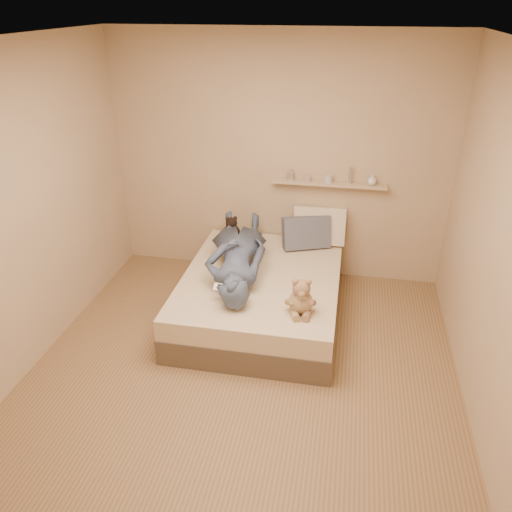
% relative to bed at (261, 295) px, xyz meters
% --- Properties ---
extents(room, '(3.80, 3.80, 3.80)m').
position_rel_bed_xyz_m(room, '(0.00, -0.93, 1.08)').
color(room, '#8D6B49').
rests_on(room, ground).
extents(bed, '(1.50, 1.90, 0.45)m').
position_rel_bed_xyz_m(bed, '(0.00, 0.00, 0.00)').
color(bed, brown).
rests_on(bed, floor).
extents(game_console, '(0.15, 0.07, 0.05)m').
position_rel_bed_xyz_m(game_console, '(-0.26, -0.51, 0.36)').
color(game_console, silver).
rests_on(game_console, bed).
extents(teddy_bear, '(0.28, 0.27, 0.34)m').
position_rel_bed_xyz_m(teddy_bear, '(0.44, -0.58, 0.37)').
color(teddy_bear, tan).
rests_on(teddy_bear, bed).
extents(dark_plush, '(0.19, 0.19, 0.29)m').
position_rel_bed_xyz_m(dark_plush, '(-0.46, 0.69, 0.35)').
color(dark_plush, black).
rests_on(dark_plush, bed).
extents(pillow_cream, '(0.56, 0.29, 0.43)m').
position_rel_bed_xyz_m(pillow_cream, '(0.48, 0.83, 0.43)').
color(pillow_cream, beige).
rests_on(pillow_cream, bed).
extents(pillow_grey, '(0.55, 0.39, 0.36)m').
position_rel_bed_xyz_m(pillow_grey, '(0.36, 0.69, 0.40)').
color(pillow_grey, slate).
rests_on(pillow_grey, bed).
extents(person, '(0.82, 1.65, 0.38)m').
position_rel_bed_xyz_m(person, '(-0.25, 0.05, 0.41)').
color(person, '#4B5876').
rests_on(person, bed).
extents(wall_shelf, '(1.20, 0.12, 0.03)m').
position_rel_bed_xyz_m(wall_shelf, '(0.55, 0.91, 0.88)').
color(wall_shelf, tan).
rests_on(wall_shelf, wall_back).
extents(shelf_bottles, '(0.94, 0.13, 0.18)m').
position_rel_bed_xyz_m(shelf_bottles, '(0.62, 0.91, 0.95)').
color(shelf_bottles, silver).
rests_on(shelf_bottles, wall_shelf).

